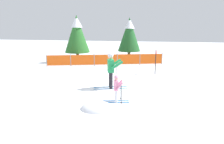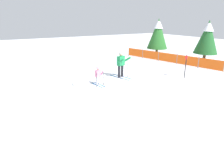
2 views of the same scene
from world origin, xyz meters
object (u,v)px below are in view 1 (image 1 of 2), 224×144
at_px(conifer_far, 77,33).
at_px(conifer_near, 129,34).
at_px(trail_marker, 156,59).
at_px(safety_fence, 106,60).
at_px(skier_adult, 111,67).
at_px(skier_child, 117,86).

relative_size(conifer_far, conifer_near, 1.04).
bearing_deg(trail_marker, safety_fence, 147.75).
xyz_separation_m(skier_adult, conifer_far, (-4.17, 7.14, 1.31)).
bearing_deg(skier_child, trail_marker, 63.19).
relative_size(safety_fence, conifer_far, 2.23).
bearing_deg(trail_marker, skier_child, -106.57).
distance_m(safety_fence, conifer_near, 3.90).
height_order(skier_child, trail_marker, trail_marker).
bearing_deg(safety_fence, conifer_far, 155.07).
xyz_separation_m(safety_fence, conifer_far, (-2.68, 1.25, 1.92)).
distance_m(conifer_near, trail_marker, 6.03).
distance_m(skier_adult, conifer_near, 9.09).
height_order(skier_adult, conifer_near, conifer_near).
bearing_deg(conifer_far, skier_adult, -59.71).
bearing_deg(trail_marker, conifer_far, 150.70).
height_order(conifer_far, trail_marker, conifer_far).
bearing_deg(conifer_far, trail_marker, -29.30).
bearing_deg(skier_adult, trail_marker, 42.07).
distance_m(skier_child, conifer_near, 11.08).
relative_size(skier_child, trail_marker, 0.73).
distance_m(safety_fence, trail_marker, 4.39).
bearing_deg(conifer_near, trail_marker, -67.78).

